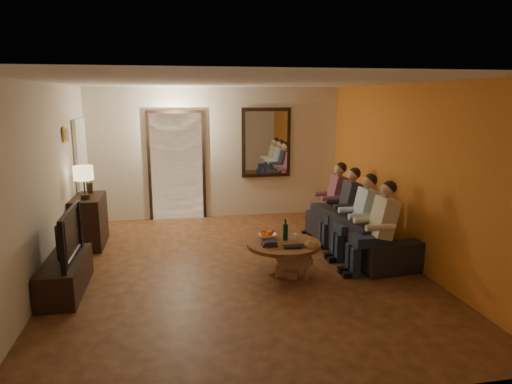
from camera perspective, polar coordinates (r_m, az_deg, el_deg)
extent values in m
cube|color=#452412|center=(6.60, -2.12, -9.59)|extent=(5.00, 6.00, 0.01)
cube|color=white|center=(6.15, -2.31, 13.60)|extent=(5.00, 6.00, 0.01)
cube|color=beige|center=(9.19, -4.92, 4.84)|extent=(5.00, 0.02, 2.60)
cube|color=beige|center=(3.39, 5.18, -7.25)|extent=(5.00, 0.02, 2.60)
cube|color=beige|center=(6.39, -24.98, 0.73)|extent=(0.02, 6.00, 2.60)
cube|color=beige|center=(7.05, 18.36, 2.16)|extent=(0.02, 6.00, 2.60)
cube|color=#B9801F|center=(7.04, 18.29, 2.16)|extent=(0.01, 6.00, 2.60)
cube|color=#FFE0A5|center=(9.17, -9.87, 3.11)|extent=(1.00, 0.06, 2.10)
cube|color=black|center=(9.16, -9.87, 3.10)|extent=(1.12, 0.04, 2.22)
cube|color=silver|center=(9.20, -8.28, 2.24)|extent=(0.45, 0.03, 1.70)
cube|color=black|center=(9.28, 1.28, 6.18)|extent=(1.00, 0.05, 1.40)
cube|color=white|center=(9.25, 1.31, 6.17)|extent=(0.86, 0.02, 1.26)
cube|color=white|center=(8.64, -20.87, 1.79)|extent=(0.06, 0.85, 2.04)
cube|color=#B28C33|center=(7.57, -22.72, 6.68)|extent=(0.03, 0.28, 0.24)
cube|color=brown|center=(7.57, -22.61, 6.69)|extent=(0.01, 0.22, 0.18)
cube|color=black|center=(7.95, -20.07, -3.44)|extent=(0.45, 0.93, 0.83)
cube|color=black|center=(6.27, -22.70, -9.62)|extent=(0.45, 1.27, 0.42)
imported|color=black|center=(6.11, -23.09, -5.00)|extent=(1.10, 0.14, 0.63)
imported|color=black|center=(7.38, 12.70, -4.90)|extent=(2.30, 1.13, 0.65)
cylinder|color=brown|center=(6.37, 3.44, -8.24)|extent=(1.15, 1.15, 0.45)
imported|color=white|center=(6.45, 1.44, -5.55)|extent=(0.26, 0.26, 0.06)
cylinder|color=silver|center=(6.37, 4.94, -5.65)|extent=(0.06, 0.06, 0.10)
imported|color=black|center=(6.06, 5.03, -6.94)|extent=(0.33, 0.22, 0.03)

